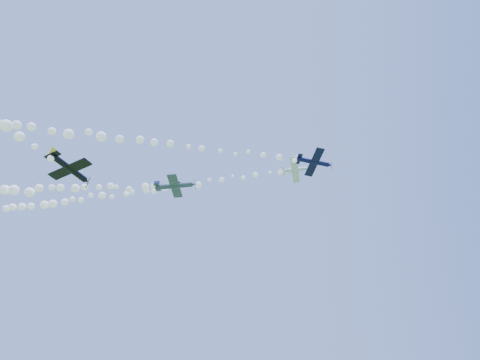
# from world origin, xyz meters

# --- Properties ---
(plane_white) EXTENTS (6.07, 6.23, 2.18)m
(plane_white) POSITION_xyz_m (15.86, -4.91, 52.09)
(plane_white) COLOR white
(smoke_trail_white) EXTENTS (71.08, 9.72, 2.66)m
(smoke_trail_white) POSITION_xyz_m (-21.48, -0.85, 51.80)
(smoke_trail_white) COLOR white
(plane_navy) EXTENTS (6.79, 7.18, 2.69)m
(plane_navy) POSITION_xyz_m (18.86, -11.85, 47.96)
(plane_navy) COLOR #0D0D39
(smoke_trail_navy) EXTENTS (83.94, 25.96, 2.70)m
(smoke_trail_navy) POSITION_xyz_m (-25.01, -24.49, 47.77)
(smoke_trail_navy) COLOR white
(plane_grey) EXTENTS (8.19, 8.51, 2.22)m
(plane_grey) POSITION_xyz_m (-7.05, -8.31, 47.28)
(plane_grey) COLOR #384351
(plane_black) EXTENTS (7.05, 6.66, 2.37)m
(plane_black) POSITION_xyz_m (-15.26, -28.68, 35.53)
(plane_black) COLOR black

